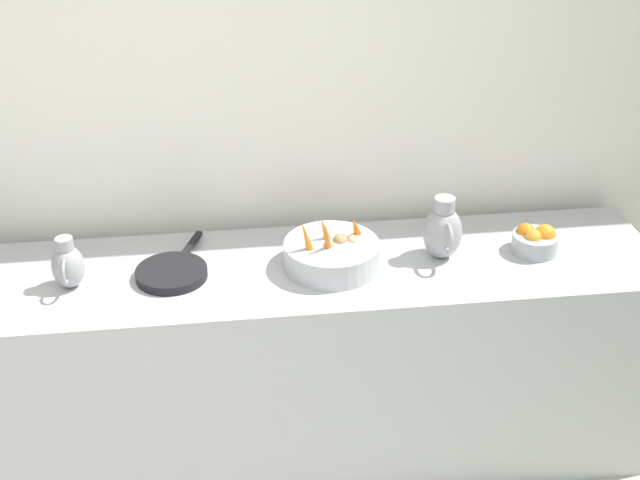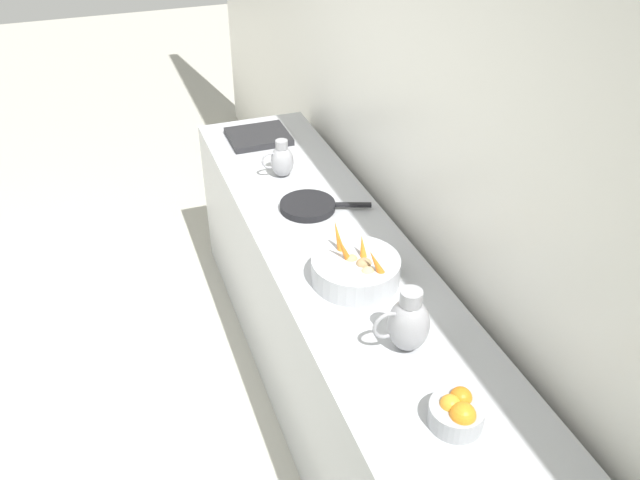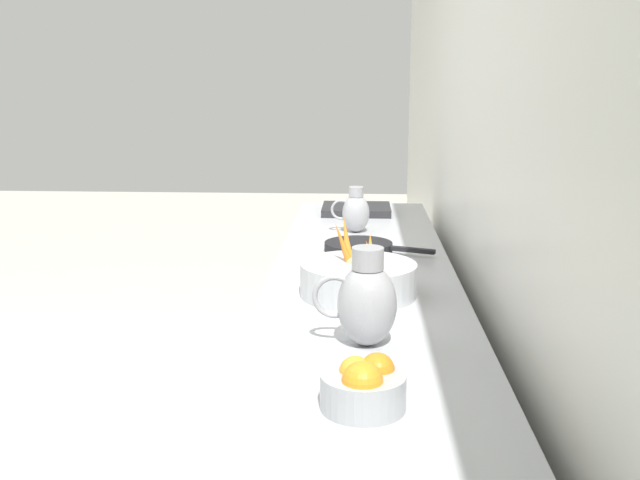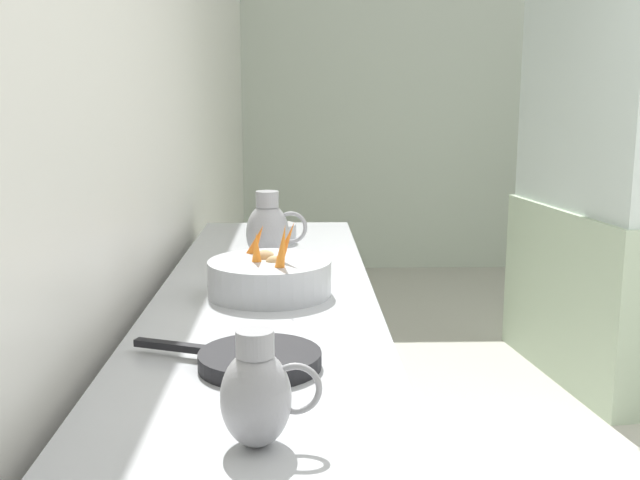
{
  "view_description": "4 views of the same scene",
  "coord_description": "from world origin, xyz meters",
  "px_view_note": "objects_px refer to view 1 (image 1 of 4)",
  "views": [
    {
      "loc": [
        1.29,
        -0.05,
        2.64
      ],
      "look_at": [
        -1.51,
        0.31,
        1.04
      ],
      "focal_mm": 48.8,
      "sensor_mm": 36.0,
      "label": 1
    },
    {
      "loc": [
        -0.62,
        2.36,
        2.59
      ],
      "look_at": [
        -1.43,
        0.13,
        1.0
      ],
      "focal_mm": 37.54,
      "sensor_mm": 36.0,
      "label": 2
    },
    {
      "loc": [
        -1.5,
        2.55,
        1.59
      ],
      "look_at": [
        -1.37,
        0.15,
        1.06
      ],
      "focal_mm": 41.14,
      "sensor_mm": 36.0,
      "label": 3
    },
    {
      "loc": [
        -1.41,
        -1.77,
        1.5
      ],
      "look_at": [
        -1.36,
        0.1,
        1.14
      ],
      "focal_mm": 41.7,
      "sensor_mm": 36.0,
      "label": 4
    }
  ],
  "objects_px": {
    "vegetable_colander": "(332,254)",
    "metal_pitcher_short": "(68,265)",
    "metal_pitcher_tall": "(443,231)",
    "orange_bowl": "(535,240)",
    "skillet_on_counter": "(172,272)"
  },
  "relations": [
    {
      "from": "vegetable_colander",
      "to": "skillet_on_counter",
      "type": "relative_size",
      "value": 0.85
    },
    {
      "from": "orange_bowl",
      "to": "metal_pitcher_tall",
      "type": "distance_m",
      "value": 0.38
    },
    {
      "from": "metal_pitcher_tall",
      "to": "metal_pitcher_short",
      "type": "xyz_separation_m",
      "value": [
        0.04,
        -1.4,
        -0.02
      ]
    },
    {
      "from": "orange_bowl",
      "to": "skillet_on_counter",
      "type": "relative_size",
      "value": 0.42
    },
    {
      "from": "vegetable_colander",
      "to": "metal_pitcher_short",
      "type": "relative_size",
      "value": 1.81
    },
    {
      "from": "vegetable_colander",
      "to": "metal_pitcher_short",
      "type": "distance_m",
      "value": 0.97
    },
    {
      "from": "metal_pitcher_short",
      "to": "skillet_on_counter",
      "type": "bearing_deg",
      "value": 93.24
    },
    {
      "from": "vegetable_colander",
      "to": "metal_pitcher_tall",
      "type": "distance_m",
      "value": 0.43
    },
    {
      "from": "orange_bowl",
      "to": "vegetable_colander",
      "type": "bearing_deg",
      "value": -88.99
    },
    {
      "from": "orange_bowl",
      "to": "metal_pitcher_short",
      "type": "bearing_deg",
      "value": -88.99
    },
    {
      "from": "metal_pitcher_tall",
      "to": "metal_pitcher_short",
      "type": "distance_m",
      "value": 1.4
    },
    {
      "from": "vegetable_colander",
      "to": "skillet_on_counter",
      "type": "xyz_separation_m",
      "value": [
        -0.0,
        -0.6,
        -0.04
      ]
    },
    {
      "from": "metal_pitcher_tall",
      "to": "skillet_on_counter",
      "type": "relative_size",
      "value": 0.6
    },
    {
      "from": "skillet_on_counter",
      "to": "vegetable_colander",
      "type": "bearing_deg",
      "value": 89.65
    },
    {
      "from": "orange_bowl",
      "to": "metal_pitcher_short",
      "type": "height_order",
      "value": "metal_pitcher_short"
    }
  ]
}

